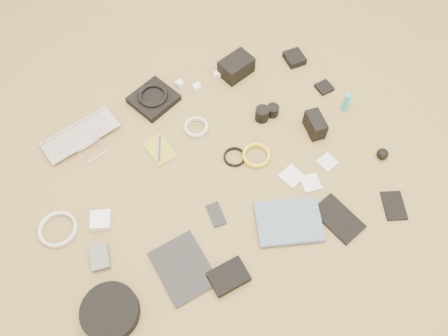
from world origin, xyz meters
name	(u,v)px	position (x,y,z in m)	size (l,w,h in m)	color
laptop	(86,143)	(-0.46, 0.35, 0.01)	(0.33, 0.23, 0.03)	silver
headphone_pouch	(154,99)	(-0.11, 0.46, 0.02)	(0.18, 0.17, 0.03)	black
headphones	(153,95)	(-0.11, 0.46, 0.04)	(0.13, 0.13, 0.02)	black
charger_a	(180,84)	(0.03, 0.49, 0.01)	(0.03, 0.03, 0.03)	silver
charger_b	(197,88)	(0.09, 0.44, 0.01)	(0.03, 0.03, 0.03)	silver
charger_c	(217,75)	(0.21, 0.48, 0.01)	(0.03, 0.03, 0.03)	silver
charger_d	(197,86)	(0.10, 0.45, 0.01)	(0.03, 0.03, 0.02)	silver
dslr_camera	(236,67)	(0.30, 0.46, 0.04)	(0.15, 0.10, 0.09)	black
lens_pouch	(295,58)	(0.59, 0.42, 0.02)	(0.08, 0.10, 0.03)	black
notebook_olive	(160,149)	(-0.18, 0.20, 0.00)	(0.09, 0.14, 0.01)	olive
pen_blue	(160,149)	(-0.18, 0.20, 0.01)	(0.01, 0.01, 0.13)	#132A9F
cable_white_a	(196,128)	(0.00, 0.24, 0.01)	(0.11, 0.11, 0.01)	silver
lens_a	(262,114)	(0.29, 0.17, 0.03)	(0.06, 0.06, 0.07)	black
lens_b	(273,111)	(0.35, 0.17, 0.03)	(0.05, 0.05, 0.05)	black
card_reader	(324,87)	(0.63, 0.21, 0.01)	(0.07, 0.07, 0.02)	black
power_brick	(101,220)	(-0.50, -0.02, 0.02)	(0.08, 0.08, 0.03)	silver
cable_white_b	(59,230)	(-0.66, 0.02, 0.01)	(0.15, 0.15, 0.01)	silver
cable_black	(235,157)	(0.10, 0.03, 0.00)	(0.09, 0.09, 0.01)	black
cable_yellow	(256,156)	(0.18, 0.00, 0.01)	(0.12, 0.12, 0.01)	gold
flash	(315,125)	(0.47, 0.02, 0.04)	(0.06, 0.11, 0.09)	black
lens_cleaner	(346,102)	(0.66, 0.07, 0.05)	(0.03, 0.03, 0.10)	teal
battery_charger	(100,257)	(-0.54, -0.16, 0.01)	(0.07, 0.10, 0.03)	#505155
tablet	(183,268)	(-0.28, -0.32, 0.01)	(0.18, 0.23, 0.01)	black
phone	(216,215)	(-0.08, -0.17, 0.00)	(0.05, 0.10, 0.01)	black
filter_case_left	(292,176)	(0.27, -0.15, 0.01)	(0.08, 0.08, 0.01)	silver
filter_case_mid	(311,183)	(0.33, -0.20, 0.01)	(0.07, 0.07, 0.01)	silver
filter_case_right	(327,162)	(0.44, -0.15, 0.00)	(0.07, 0.07, 0.01)	silver
air_blower	(382,154)	(0.66, -0.21, 0.02)	(0.05, 0.05, 0.05)	black
headphone_case	(110,312)	(-0.56, -0.37, 0.03)	(0.20, 0.20, 0.06)	black
drive_case	(229,277)	(-0.14, -0.42, 0.02)	(0.14, 0.10, 0.03)	black
paperback	(293,245)	(0.13, -0.41, 0.01)	(0.19, 0.25, 0.02)	#40556D
notebook_black_a	(338,219)	(0.35, -0.39, 0.01)	(0.12, 0.19, 0.01)	black
notebook_black_b	(394,206)	(0.58, -0.43, 0.01)	(0.08, 0.12, 0.01)	black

